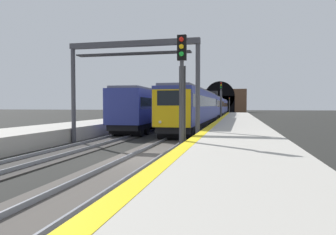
{
  "coord_description": "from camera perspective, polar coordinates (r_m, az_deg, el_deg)",
  "views": [
    {
      "loc": [
        -13.41,
        -4.16,
        2.46
      ],
      "look_at": [
        10.68,
        1.27,
        1.51
      ],
      "focal_mm": 33.05,
      "sensor_mm": 36.0,
      "label": 1
    }
  ],
  "objects": [
    {
      "name": "ground_plane",
      "position": [
        14.26,
        -4.49,
        -7.75
      ],
      "size": [
        320.0,
        320.0,
        0.0
      ],
      "primitive_type": "plane",
      "color": "black"
    },
    {
      "name": "platform_right_edge_strip",
      "position": [
        13.63,
        4.64,
        -4.12
      ],
      "size": [
        112.0,
        0.5,
        0.01
      ],
      "primitive_type": "cube",
      "color": "yellow",
      "rests_on": "platform_right"
    },
    {
      "name": "tunnel_portal",
      "position": [
        116.79,
        9.54,
        3.09
      ],
      "size": [
        2.12,
        19.37,
        11.45
      ],
      "color": "brown",
      "rests_on": "ground_plane"
    },
    {
      "name": "platform_right",
      "position": [
        13.56,
        12.79,
        -6.27
      ],
      "size": [
        112.0,
        4.36,
        0.96
      ],
      "primitive_type": "cube",
      "color": "#ADA89E",
      "rests_on": "ground_plane"
    },
    {
      "name": "track_adjacent_line",
      "position": [
        16.21,
        -20.4,
        -6.53
      ],
      "size": [
        160.0,
        2.69,
        0.21
      ],
      "color": "#383533",
      "rests_on": "ground_plane"
    },
    {
      "name": "overhead_signal_gantry",
      "position": [
        19.8,
        -6.56,
        9.41
      ],
      "size": [
        0.7,
        8.52,
        6.52
      ],
      "color": "#3F3F47",
      "rests_on": "ground_plane"
    },
    {
      "name": "train_main_approaching",
      "position": [
        52.31,
        8.15,
        2.01
      ],
      "size": [
        64.55,
        3.04,
        4.91
      ],
      "rotation": [
        0.0,
        0.0,
        3.13
      ],
      "color": "navy",
      "rests_on": "ground_plane"
    },
    {
      "name": "train_adjacent_platform",
      "position": [
        42.62,
        0.81,
        1.98
      ],
      "size": [
        40.05,
        3.38,
        4.89
      ],
      "rotation": [
        0.0,
        0.0,
        0.03
      ],
      "color": "navy",
      "rests_on": "ground_plane"
    },
    {
      "name": "railway_signal_mid",
      "position": [
        44.46,
        9.76,
        3.53
      ],
      "size": [
        0.39,
        0.38,
        5.86
      ],
      "rotation": [
        0.0,
        0.0,
        3.14
      ],
      "color": "#4C4C54",
      "rests_on": "ground_plane"
    },
    {
      "name": "railway_signal_far",
      "position": [
        89.97,
        11.25,
        2.43
      ],
      "size": [
        0.39,
        0.38,
        4.89
      ],
      "rotation": [
        0.0,
        0.0,
        3.14
      ],
      "color": "#38383D",
      "rests_on": "ground_plane"
    },
    {
      "name": "track_main_line",
      "position": [
        14.25,
        -4.49,
        -7.59
      ],
      "size": [
        160.0,
        3.07,
        0.21
      ],
      "color": "#4C4742",
      "rests_on": "ground_plane"
    },
    {
      "name": "railway_signal_near",
      "position": [
        13.08,
        2.57,
        5.72
      ],
      "size": [
        0.39,
        0.38,
        5.41
      ],
      "rotation": [
        0.0,
        0.0,
        3.14
      ],
      "color": "#38383D",
      "rests_on": "ground_plane"
    }
  ]
}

